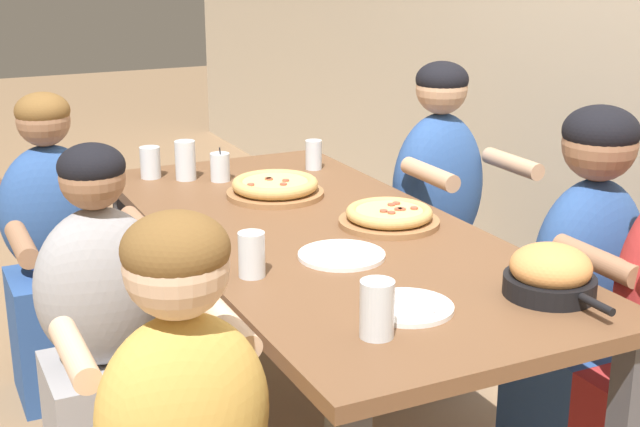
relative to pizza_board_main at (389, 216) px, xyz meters
The scene contains 16 objects.
dining_table 0.24m from the pizza_board_main, 103.84° to the right, with size 1.93×0.87×0.78m.
pizza_board_main is the anchor object (origin of this frame).
pizza_board_second 0.48m from the pizza_board_main, 156.90° to the right, with size 0.33×0.33×0.06m.
skillet_bowl 0.66m from the pizza_board_main, ahead, with size 0.33×0.23×0.13m.
empty_plate_a 0.33m from the pizza_board_main, 53.42° to the right, with size 0.24×0.24×0.02m.
empty_plate_b 0.65m from the pizza_board_main, 26.22° to the right, with size 0.22×0.22×0.02m.
cocktail_glass_blue 0.77m from the pizza_board_main, 158.06° to the right, with size 0.07×0.07×0.13m.
drinking_glass_a 0.80m from the pizza_board_main, 31.95° to the right, with size 0.08×0.08×0.13m.
drinking_glass_b 0.88m from the pizza_board_main, 153.39° to the right, with size 0.07×0.07×0.14m.
drinking_glass_c 0.58m from the pizza_board_main, 67.67° to the right, with size 0.07×0.07×0.12m.
drinking_glass_d 0.73m from the pizza_board_main, behind, with size 0.06×0.06×0.11m.
drinking_glass_e 1.00m from the pizza_board_main, 149.87° to the right, with size 0.07×0.07×0.11m.
diner_near_center 0.92m from the pizza_board_main, 95.33° to the right, with size 0.51×0.40×1.10m.
diner_near_left 1.25m from the pizza_board_main, 134.49° to the right, with size 0.51×0.40×1.12m.
diner_far_midright 0.65m from the pizza_board_main, 49.04° to the left, with size 0.51×0.40×1.17m.
diner_far_midleft 0.66m from the pizza_board_main, 132.65° to the left, with size 0.51×0.40×1.20m.
Camera 1 is at (2.28, -1.10, 1.61)m, focal length 50.00 mm.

